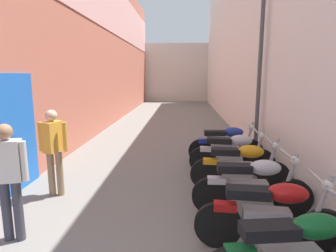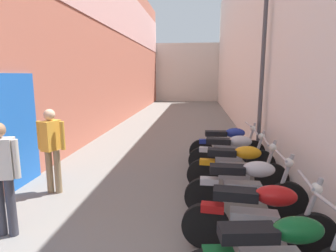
{
  "view_description": "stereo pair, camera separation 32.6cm",
  "coord_description": "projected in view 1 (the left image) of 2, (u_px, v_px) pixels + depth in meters",
  "views": [
    {
      "loc": [
        0.54,
        0.54,
        2.17
      ],
      "look_at": [
        0.21,
        6.98,
        0.99
      ],
      "focal_mm": 30.06,
      "sensor_mm": 36.0,
      "label": 1
    },
    {
      "loc": [
        0.87,
        0.57,
        2.17
      ],
      "look_at": [
        0.21,
        6.98,
        0.99
      ],
      "focal_mm": 30.06,
      "sensor_mm": 36.0,
      "label": 2
    }
  ],
  "objects": [
    {
      "name": "building_right",
      "position": [
        241.0,
        32.0,
        10.91
      ],
      "size": [
        0.45,
        24.13,
        7.62
      ],
      "color": "silver",
      "rests_on": "ground"
    },
    {
      "name": "street_lamp",
      "position": [
        258.0,
        40.0,
        6.77
      ],
      "size": [
        0.79,
        0.18,
        5.17
      ],
      "color": "#47474C",
      "rests_on": "ground"
    },
    {
      "name": "ground_plane",
      "position": [
        167.0,
        138.0,
        9.77
      ],
      "size": [
        40.13,
        40.13,
        0.0
      ],
      "primitive_type": "plane",
      "color": "slate"
    },
    {
      "name": "motorcycle_sixth",
      "position": [
        240.0,
        166.0,
        5.24
      ],
      "size": [
        1.85,
        0.58,
        1.04
      ],
      "color": "black",
      "rests_on": "ground"
    },
    {
      "name": "pedestrian_further_down",
      "position": [
        54.0,
        146.0,
        5.01
      ],
      "size": [
        0.52,
        0.39,
        1.57
      ],
      "color": "#8C7251",
      "rests_on": "ground"
    },
    {
      "name": "building_far_end",
      "position": [
        177.0,
        73.0,
        24.15
      ],
      "size": [
        8.15,
        2.0,
        4.73
      ],
      "primitive_type": "cube",
      "color": "beige",
      "rests_on": "ground"
    },
    {
      "name": "pedestrian_mid_alley",
      "position": [
        9.0,
        174.0,
        3.6
      ],
      "size": [
        0.52,
        0.28,
        1.57
      ],
      "color": "#383842",
      "rests_on": "ground"
    },
    {
      "name": "building_left",
      "position": [
        100.0,
        38.0,
        11.18
      ],
      "size": [
        0.45,
        24.13,
        7.13
      ],
      "color": "#B76651",
      "rests_on": "ground"
    },
    {
      "name": "motorcycle_seventh",
      "position": [
        232.0,
        153.0,
        6.12
      ],
      "size": [
        1.85,
        0.58,
        1.04
      ],
      "color": "black",
      "rests_on": "ground"
    },
    {
      "name": "motorcycle_eighth",
      "position": [
        226.0,
        143.0,
        6.96
      ],
      "size": [
        1.85,
        0.58,
        1.04
      ],
      "color": "black",
      "rests_on": "ground"
    },
    {
      "name": "motorcycle_fifth",
      "position": [
        253.0,
        185.0,
        4.33
      ],
      "size": [
        1.85,
        0.58,
        1.04
      ],
      "color": "black",
      "rests_on": "ground"
    },
    {
      "name": "motorcycle_fourth",
      "position": [
        271.0,
        214.0,
        3.42
      ],
      "size": [
        1.85,
        0.58,
        1.04
      ],
      "color": "black",
      "rests_on": "ground"
    }
  ]
}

